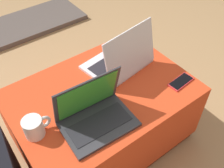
% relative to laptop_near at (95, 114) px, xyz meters
% --- Properties ---
extents(ground_plane, '(14.00, 14.00, 0.00)m').
position_rel_laptop_near_xyz_m(ground_plane, '(0.14, 0.14, -0.48)').
color(ground_plane, tan).
extents(ottoman, '(0.95, 0.67, 0.43)m').
position_rel_laptop_near_xyz_m(ottoman, '(0.14, 0.14, -0.26)').
color(ottoman, maroon).
rests_on(ottoman, ground_plane).
extents(laptop_near, '(0.34, 0.25, 0.24)m').
position_rel_laptop_near_xyz_m(laptop_near, '(0.00, 0.00, 0.00)').
color(laptop_near, '#333338').
rests_on(laptop_near, ottoman).
extents(laptop_far, '(0.39, 0.31, 0.27)m').
position_rel_laptop_near_xyz_m(laptop_far, '(0.33, 0.23, 0.01)').
color(laptop_far, silver).
rests_on(laptop_far, ottoman).
extents(cell_phone, '(0.15, 0.08, 0.01)m').
position_rel_laptop_near_xyz_m(cell_phone, '(0.52, -0.06, -0.04)').
color(cell_phone, red).
rests_on(cell_phone, ottoman).
extents(coffee_mug, '(0.13, 0.09, 0.10)m').
position_rel_laptop_near_xyz_m(coffee_mug, '(-0.25, 0.10, -0.00)').
color(coffee_mug, white).
rests_on(coffee_mug, ottoman).
extents(fireplace_hearth, '(1.40, 0.50, 0.04)m').
position_rel_laptop_near_xyz_m(fireplace_hearth, '(0.14, 1.65, -0.46)').
color(fireplace_hearth, '#564C47').
rests_on(fireplace_hearth, ground_plane).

